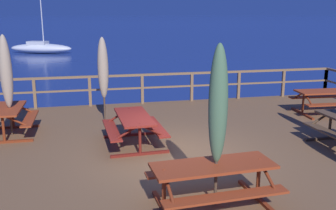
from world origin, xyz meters
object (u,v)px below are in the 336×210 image
picnic_table_mid_left (329,97)px  picnic_table_front_left (213,175)px  sailboat_distant (41,48)px  patio_umbrella_short_front (218,106)px  picnic_table_mid_centre (134,124)px  patio_umbrella_short_mid (103,68)px  patio_umbrella_tall_mid_right (6,72)px  picnic_table_front_right (8,116)px

picnic_table_mid_left → picnic_table_front_left: bearing=-138.1°
picnic_table_front_left → sailboat_distant: sailboat_distant is taller
picnic_table_mid_left → picnic_table_front_left: same height
patio_umbrella_short_front → picnic_table_mid_left: bearing=42.1°
picnic_table_mid_centre → sailboat_distant: (-5.17, 29.32, -0.67)m
picnic_table_front_left → sailboat_distant: 33.27m
patio_umbrella_short_mid → sailboat_distant: sailboat_distant is taller
picnic_table_mid_centre → picnic_table_mid_left: same height
picnic_table_front_left → patio_umbrella_tall_mid_right: bearing=129.8°
picnic_table_mid_left → picnic_table_front_right: bearing=-178.7°
picnic_table_mid_centre → patio_umbrella_short_mid: (-0.61, 2.38, 1.07)m
patio_umbrella_short_front → sailboat_distant: size_ratio=0.36×
sailboat_distant → picnic_table_front_right: bearing=-86.0°
picnic_table_front_right → patio_umbrella_short_front: bearing=-49.1°
picnic_table_front_left → sailboat_distant: (-6.09, 32.70, -0.68)m
patio_umbrella_tall_mid_right → sailboat_distant: sailboat_distant is taller
picnic_table_mid_centre → patio_umbrella_tall_mid_right: (-3.16, 1.52, 1.16)m
patio_umbrella_short_front → sailboat_distant: sailboat_distant is taller
picnic_table_mid_left → patio_umbrella_short_mid: bearing=174.8°
picnic_table_front_left → patio_umbrella_tall_mid_right: 6.48m
picnic_table_mid_left → picnic_table_mid_centre: bearing=-165.4°
picnic_table_front_right → patio_umbrella_short_front: patio_umbrella_short_front is taller
patio_umbrella_short_mid → picnic_table_front_right: bearing=-161.3°
sailboat_distant → picnic_table_mid_centre: bearing=-80.0°
picnic_table_mid_left → patio_umbrella_short_front: bearing=-137.9°
picnic_table_mid_left → patio_umbrella_short_front: size_ratio=0.78×
picnic_table_mid_centre → picnic_table_mid_left: (6.61, 1.73, 0.01)m
patio_umbrella_short_mid → patio_umbrella_short_front: 5.96m
picnic_table_mid_centre → patio_umbrella_short_mid: 2.68m
picnic_table_front_left → picnic_table_mid_left: bearing=41.9°
patio_umbrella_tall_mid_right → picnic_table_front_left: bearing=-50.2°
picnic_table_mid_centre → patio_umbrella_tall_mid_right: bearing=154.4°
picnic_table_mid_left → picnic_table_front_right: same height
picnic_table_front_left → patio_umbrella_short_mid: 6.06m
picnic_table_front_left → patio_umbrella_tall_mid_right: size_ratio=0.80×
picnic_table_front_right → patio_umbrella_short_mid: patio_umbrella_short_mid is taller
picnic_table_mid_centre → patio_umbrella_short_front: 3.71m
patio_umbrella_short_front → sailboat_distant: bearing=100.7°
picnic_table_mid_left → patio_umbrella_tall_mid_right: size_ratio=0.81×
picnic_table_mid_centre → patio_umbrella_tall_mid_right: patio_umbrella_tall_mid_right is taller
sailboat_distant → picnic_table_front_left: bearing=-79.4°
picnic_table_front_right → picnic_table_front_left: size_ratio=0.77×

